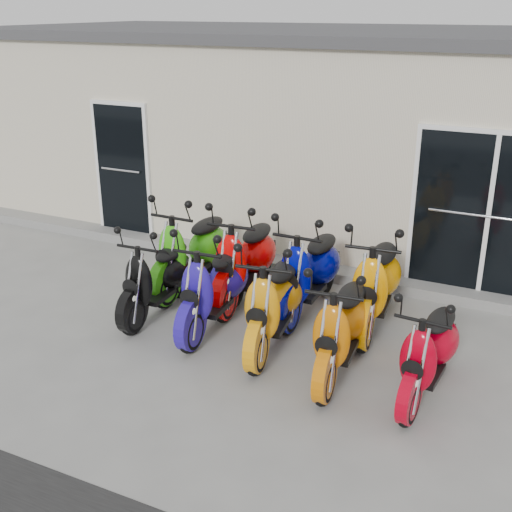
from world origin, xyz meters
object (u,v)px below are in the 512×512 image
object	(u,v)px
scooter_front_black	(157,268)
scooter_back_green	(191,240)
scooter_back_yellow	(377,271)
scooter_front_red	(430,341)
scooter_front_blue	(214,275)
scooter_front_orange_b	(342,316)
scooter_back_blue	(310,260)
scooter_back_red	(245,249)
scooter_front_orange_a	(274,290)

from	to	relation	value
scooter_front_black	scooter_back_green	bearing A→B (deg)	88.48
scooter_back_yellow	scooter_front_red	bearing A→B (deg)	-60.10
scooter_front_blue	scooter_front_orange_b	xyz separation A→B (m)	(1.73, -0.34, -0.02)
scooter_back_blue	scooter_front_black	bearing A→B (deg)	-152.52
scooter_front_orange_b	scooter_front_blue	bearing A→B (deg)	164.38
scooter_back_green	scooter_back_blue	world-z (taller)	scooter_back_green
scooter_front_red	scooter_back_blue	xyz separation A→B (m)	(-1.78, 1.27, 0.10)
scooter_front_blue	scooter_back_green	xyz separation A→B (m)	(-0.85, 0.89, 0.03)
scooter_front_red	scooter_back_green	size ratio (longest dim) A/B	0.86
scooter_back_red	scooter_front_orange_a	bearing A→B (deg)	-53.30
scooter_front_black	scooter_front_orange_a	xyz separation A→B (m)	(1.68, -0.12, 0.06)
scooter_back_green	scooter_back_blue	bearing A→B (deg)	1.44
scooter_front_orange_b	scooter_back_yellow	world-z (taller)	scooter_back_yellow
scooter_front_black	scooter_front_red	xyz separation A→B (m)	(3.50, -0.39, -0.02)
scooter_front_red	scooter_back_yellow	distance (m)	1.55
scooter_front_black	scooter_back_green	size ratio (longest dim) A/B	0.89
scooter_front_red	scooter_front_black	bearing A→B (deg)	178.09
scooter_front_orange_a	scooter_back_red	xyz separation A→B (m)	(-0.86, 0.98, 0.03)
scooter_front_black	scooter_back_blue	bearing A→B (deg)	24.78
scooter_front_orange_b	scooter_front_red	world-z (taller)	scooter_front_orange_b
scooter_back_blue	scooter_back_yellow	bearing A→B (deg)	-0.34
scooter_back_green	scooter_back_yellow	bearing A→B (deg)	1.14
scooter_front_red	scooter_front_blue	bearing A→B (deg)	176.40
scooter_front_orange_a	scooter_back_green	bearing A→B (deg)	141.60
scooter_front_orange_a	scooter_back_blue	world-z (taller)	scooter_back_blue
scooter_front_blue	scooter_back_red	xyz separation A→B (m)	(-0.01, 0.88, 0.04)
scooter_front_orange_a	scooter_front_red	xyz separation A→B (m)	(1.83, -0.27, -0.08)
scooter_front_black	scooter_front_red	bearing A→B (deg)	-8.71
scooter_back_yellow	scooter_back_green	bearing A→B (deg)	174.46
scooter_front_black	scooter_front_orange_b	bearing A→B (deg)	-10.16
scooter_front_orange_a	scooter_front_red	bearing A→B (deg)	-16.35
scooter_front_orange_a	scooter_back_blue	size ratio (longest dim) A/B	0.98
scooter_front_black	scooter_front_orange_b	distance (m)	2.59
scooter_front_blue	scooter_front_orange_a	xyz separation A→B (m)	(0.84, -0.11, 0.00)
scooter_front_black	scooter_back_blue	world-z (taller)	scooter_back_blue
scooter_front_orange_b	scooter_back_green	world-z (taller)	scooter_back_green
scooter_front_black	scooter_front_red	distance (m)	3.52
scooter_front_orange_a	scooter_back_red	world-z (taller)	scooter_back_red
scooter_front_orange_a	scooter_back_red	distance (m)	1.30
scooter_front_orange_b	scooter_back_green	distance (m)	2.86
scooter_back_green	scooter_back_red	bearing A→B (deg)	0.40
scooter_front_red	scooter_front_orange_a	bearing A→B (deg)	175.98
scooter_front_black	scooter_front_red	size ratio (longest dim) A/B	1.03
scooter_front_orange_b	scooter_front_black	bearing A→B (deg)	167.64
scooter_front_blue	scooter_back_green	distance (m)	1.23
scooter_front_black	scooter_back_red	distance (m)	1.20
scooter_front_black	scooter_front_blue	distance (m)	0.84
scooter_front_blue	scooter_back_blue	size ratio (longest dim) A/B	0.97
scooter_front_orange_b	scooter_back_green	bearing A→B (deg)	149.97
scooter_front_orange_b	scooter_back_green	size ratio (longest dim) A/B	0.93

